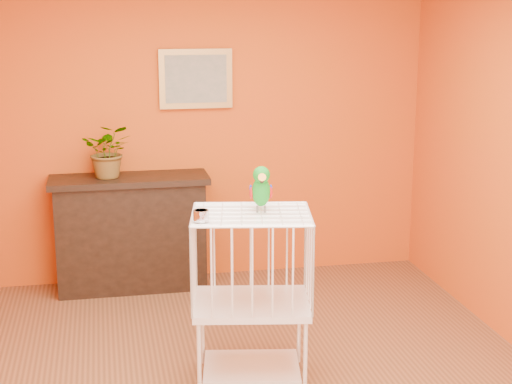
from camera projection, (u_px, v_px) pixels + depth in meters
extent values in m
plane|color=#C94812|center=(196.00, 131.00, 6.74)|extent=(4.00, 0.00, 4.00)
plane|color=#C94812|center=(373.00, 354.00, 2.44)|extent=(4.00, 0.00, 4.00)
cube|color=black|center=(131.00, 236.00, 6.60)|extent=(1.23, 0.41, 0.92)
cube|color=black|center=(129.00, 180.00, 6.49)|extent=(1.31, 0.47, 0.05)
cube|color=black|center=(132.00, 242.00, 6.43)|extent=(0.86, 0.02, 0.46)
cube|color=#4F1623|center=(101.00, 251.00, 6.53)|extent=(0.05, 0.18, 0.29)
cube|color=#304E27|center=(111.00, 250.00, 6.55)|extent=(0.05, 0.18, 0.29)
cube|color=#4F1623|center=(122.00, 250.00, 6.56)|extent=(0.05, 0.18, 0.29)
cube|color=#304E27|center=(134.00, 249.00, 6.58)|extent=(0.05, 0.18, 0.29)
cube|color=#4F1623|center=(147.00, 248.00, 6.60)|extent=(0.05, 0.18, 0.29)
imported|color=#26722D|center=(109.00, 156.00, 6.45)|extent=(0.46, 0.50, 0.35)
cube|color=#AC7F3D|center=(196.00, 79.00, 6.60)|extent=(0.62, 0.03, 0.50)
cube|color=gray|center=(196.00, 79.00, 6.59)|extent=(0.52, 0.01, 0.40)
cube|color=white|center=(252.00, 367.00, 5.05)|extent=(0.68, 0.57, 0.02)
cube|color=white|center=(251.00, 304.00, 4.94)|extent=(0.80, 0.67, 0.04)
cube|color=white|center=(251.00, 214.00, 4.81)|extent=(0.80, 0.67, 0.01)
cylinder|color=white|center=(199.00, 362.00, 4.76)|extent=(0.03, 0.03, 0.50)
cylinder|color=white|center=(305.00, 360.00, 4.77)|extent=(0.03, 0.03, 0.50)
cylinder|color=white|center=(202.00, 329.00, 5.24)|extent=(0.03, 0.03, 0.50)
cylinder|color=white|center=(299.00, 328.00, 5.26)|extent=(0.03, 0.03, 0.50)
cylinder|color=silver|center=(201.00, 215.00, 4.62)|extent=(0.09, 0.09, 0.07)
cylinder|color=#59544C|center=(257.00, 209.00, 4.84)|extent=(0.01, 0.01, 0.04)
cylinder|color=#59544C|center=(265.00, 209.00, 4.84)|extent=(0.01, 0.01, 0.04)
ellipsoid|color=#098D1C|center=(261.00, 192.00, 4.81)|extent=(0.14, 0.18, 0.21)
ellipsoid|color=#098D1C|center=(261.00, 175.00, 4.76)|extent=(0.12, 0.12, 0.10)
cone|color=orange|center=(262.00, 178.00, 4.71)|extent=(0.06, 0.08, 0.07)
cone|color=black|center=(262.00, 181.00, 4.73)|extent=(0.03, 0.03, 0.03)
sphere|color=black|center=(256.00, 174.00, 4.73)|extent=(0.02, 0.02, 0.02)
sphere|color=black|center=(268.00, 173.00, 4.74)|extent=(0.02, 0.02, 0.02)
ellipsoid|color=#A50C0C|center=(251.00, 193.00, 4.82)|extent=(0.03, 0.07, 0.07)
ellipsoid|color=navy|center=(270.00, 193.00, 4.83)|extent=(0.03, 0.07, 0.07)
cone|color=#098D1C|center=(260.00, 200.00, 4.90)|extent=(0.09, 0.16, 0.12)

